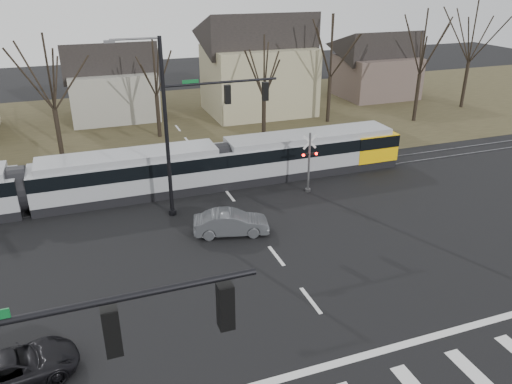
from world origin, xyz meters
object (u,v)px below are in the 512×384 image
object	(u,v)px
sedan	(231,223)
suv	(12,369)
rail_crossing_signal	(309,165)
tram	(128,173)

from	to	relation	value
sedan	suv	xyz separation A→B (m)	(-10.38, -7.79, -0.06)
sedan	rail_crossing_signal	size ratio (longest dim) A/B	1.07
tram	suv	distance (m)	15.89
tram	rail_crossing_signal	world-z (taller)	rail_crossing_signal
sedan	tram	bearing A→B (deg)	47.03
sedan	rail_crossing_signal	bearing A→B (deg)	-45.99
rail_crossing_signal	sedan	bearing A→B (deg)	-149.63
tram	rail_crossing_signal	xyz separation A→B (m)	(11.05, -3.21, 0.30)
suv	rail_crossing_signal	xyz separation A→B (m)	(16.82, 11.56, 1.27)
suv	rail_crossing_signal	distance (m)	20.45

